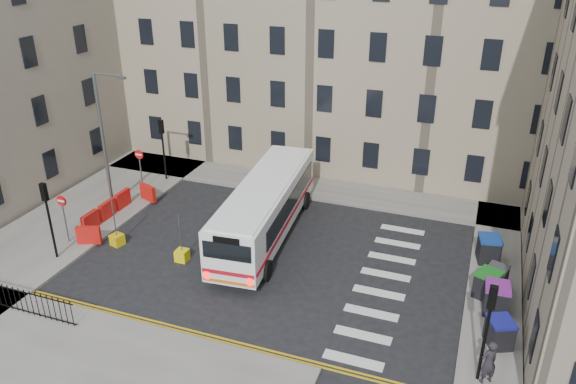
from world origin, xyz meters
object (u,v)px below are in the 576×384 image
Objects in this scene: wheelie_bin_a at (500,332)px; wheelie_bin_d at (496,278)px; wheelie_bin_e at (489,249)px; pedestrian at (489,362)px; bus at (266,206)px; wheelie_bin_c at (488,284)px; wheelie_bin_b at (496,298)px; bollard_chevron at (117,240)px; streetlamp at (103,139)px; bollard_yellow at (182,255)px.

wheelie_bin_d is (-0.24, 4.08, -0.03)m from wheelie_bin_a.
wheelie_bin_a is 6.47m from wheelie_bin_e.
pedestrian reaches higher than wheelie_bin_d.
wheelie_bin_a is at bearing -28.00° from bus.
bus is 8.22× the size of wheelie_bin_c.
pedestrian is (0.23, -5.61, 0.29)m from wheelie_bin_c.
wheelie_bin_b is 19.05m from bollard_chevron.
streetlamp is at bearing 174.53° from bus.
wheelie_bin_e is 8.77m from pedestrian.
bollard_chevron is at bearing 179.69° from wheelie_bin_b.
wheelie_bin_a is 19.31m from bollard_chevron.
bus is at bearing -0.46° from streetlamp.
wheelie_bin_b is 2.22× the size of bollard_chevron.
wheelie_bin_e is at bearing -125.05° from pedestrian.
wheelie_bin_c is 0.88m from wheelie_bin_d.
wheelie_bin_e reaches higher than wheelie_bin_d.
bus reaches higher than pedestrian.
wheelie_bin_e is 0.75× the size of pedestrian.
streetlamp reaches higher than bus.
wheelie_bin_e is 15.39m from bollard_yellow.
wheelie_bin_b reaches higher than bollard_yellow.
bollard_yellow is (-3.04, -3.80, -1.50)m from bus.
wheelie_bin_c is 5.62m from pedestrian.
bus is 11.59m from wheelie_bin_e.
pedestrian reaches higher than wheelie_bin_c.
bus reaches higher than bollard_chevron.
wheelie_bin_c is at bearing 7.49° from bollard_yellow.
wheelie_bin_e reaches higher than wheelie_bin_c.
wheelie_bin_e is (21.56, 1.19, -3.51)m from streetlamp.
wheelie_bin_a is at bearing -135.99° from pedestrian.
bus is 13.99m from pedestrian.
wheelie_bin_b is at bearing -7.78° from streetlamp.
streetlamp is at bearing -162.18° from wheelie_bin_c.
bollard_yellow is (-14.84, 3.68, -0.77)m from pedestrian.
streetlamp reaches higher than wheelie_bin_d.
bus is (10.08, -0.08, -2.53)m from streetlamp.
wheelie_bin_c reaches higher than wheelie_bin_d.
wheelie_bin_c is (21.64, -1.96, -3.56)m from streetlamp.
wheelie_bin_b reaches higher than bollard_chevron.
bollard_chevron is (-7.08, -3.62, -1.50)m from bus.
bollard_yellow is at bearing -171.60° from wheelie_bin_e.
bollard_yellow is (-15.20, 1.36, -0.45)m from wheelie_bin_a.
pedestrian is 3.07× the size of bollard_chevron.
pedestrian is (-0.16, -4.56, 0.25)m from wheelie_bin_b.
bus reaches higher than wheelie_bin_e.
wheelie_bin_a is 3.33m from wheelie_bin_c.
bollard_yellow is 1.00× the size of bollard_chevron.
streetlamp is 23.38m from pedestrian.
wheelie_bin_b reaches higher than wheelie_bin_c.
bus is 8.76× the size of wheelie_bin_b.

